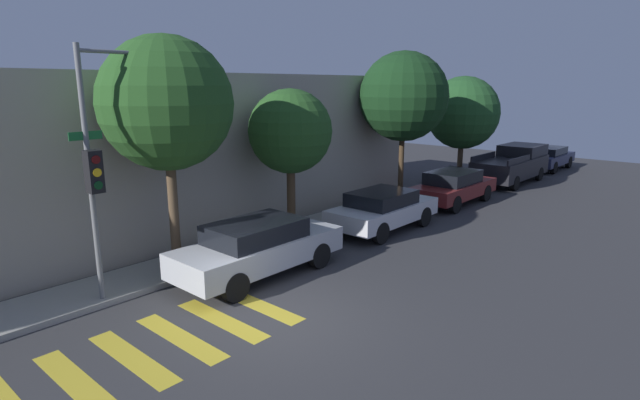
% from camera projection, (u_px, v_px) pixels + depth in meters
% --- Properties ---
extents(ground_plane, '(60.00, 60.00, 0.00)m').
position_uv_depth(ground_plane, '(273.00, 320.00, 10.49)').
color(ground_plane, '#333335').
extents(sidewalk, '(26.00, 1.73, 0.14)m').
position_uv_depth(sidewalk, '(167.00, 270.00, 13.11)').
color(sidewalk, gray).
rests_on(sidewalk, ground).
extents(building_row, '(26.00, 6.00, 5.19)m').
position_uv_depth(building_row, '(85.00, 159.00, 15.30)').
color(building_row, '#A89E8E').
rests_on(building_row, ground).
extents(crosswalk, '(6.46, 2.60, 0.00)m').
position_uv_depth(crosswalk, '(132.00, 358.00, 9.03)').
color(crosswalk, gold).
rests_on(crosswalk, ground).
extents(traffic_light_pole, '(2.48, 0.56, 5.66)m').
position_uv_depth(traffic_light_pole, '(110.00, 143.00, 10.74)').
color(traffic_light_pole, slate).
rests_on(traffic_light_pole, ground).
extents(sedan_near_corner, '(4.63, 1.79, 1.47)m').
position_uv_depth(sedan_near_corner, '(258.00, 247.00, 12.76)').
color(sedan_near_corner, '#B7BABF').
rests_on(sedan_near_corner, ground).
extents(sedan_middle, '(4.22, 1.85, 1.36)m').
position_uv_depth(sedan_middle, '(383.00, 209.00, 16.82)').
color(sedan_middle, silver).
rests_on(sedan_middle, ground).
extents(sedan_far_end, '(4.48, 1.79, 1.39)m').
position_uv_depth(sedan_far_end, '(453.00, 186.00, 20.52)').
color(sedan_far_end, maroon).
rests_on(sedan_far_end, ground).
extents(pickup_truck, '(5.33, 2.01, 1.80)m').
position_uv_depth(pickup_truck, '(513.00, 164.00, 25.09)').
color(pickup_truck, black).
rests_on(pickup_truck, ground).
extents(sedan_tail_of_row, '(4.42, 1.86, 1.32)m').
position_uv_depth(sedan_tail_of_row, '(547.00, 157.00, 28.99)').
color(sedan_tail_of_row, '#2D3351').
rests_on(sedan_tail_of_row, ground).
extents(tree_near_corner, '(3.28, 3.28, 6.03)m').
position_uv_depth(tree_near_corner, '(166.00, 104.00, 12.12)').
color(tree_near_corner, brown).
rests_on(tree_near_corner, ground).
extents(tree_midblock, '(2.62, 2.62, 4.73)m').
position_uv_depth(tree_midblock, '(290.00, 132.00, 15.43)').
color(tree_midblock, '#4C3823').
rests_on(tree_midblock, ground).
extents(tree_far_end, '(3.56, 3.56, 6.15)m').
position_uv_depth(tree_far_end, '(404.00, 97.00, 19.89)').
color(tree_far_end, '#42301E').
rests_on(tree_far_end, ground).
extents(tree_behind_truck, '(3.47, 3.47, 5.25)m').
position_uv_depth(tree_behind_truck, '(463.00, 113.00, 23.96)').
color(tree_behind_truck, brown).
rests_on(tree_behind_truck, ground).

